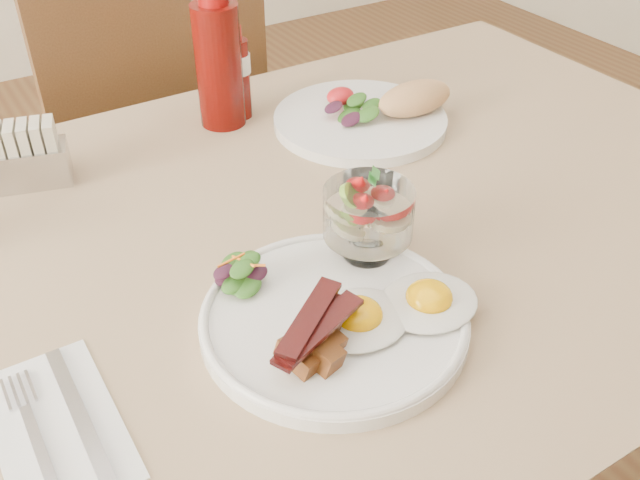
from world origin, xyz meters
The scene contains 12 objects.
table centered at (0.00, 0.00, 0.66)m, with size 1.33×0.88×0.75m.
chair_far centered at (0.00, 0.66, 0.52)m, with size 0.42×0.42×0.93m.
main_plate centered at (-0.09, -0.17, 0.76)m, with size 0.28×0.28×0.02m, color white.
fried_eggs centered at (-0.04, -0.20, 0.78)m, with size 0.21×0.15×0.03m.
bacon_potato_pile centered at (-0.13, -0.21, 0.79)m, with size 0.11×0.08×0.04m.
side_salad centered at (-0.15, -0.08, 0.78)m, with size 0.07×0.07×0.03m.
fruit_cup centered at (0.00, -0.10, 0.82)m, with size 0.10×0.10×0.10m.
second_plate centered at (0.21, 0.18, 0.77)m, with size 0.28×0.27×0.07m.
ketchup_bottle centered at (0.01, 0.31, 0.85)m, with size 0.09×0.09×0.21m.
hot_sauce_bottle centered at (0.04, 0.31, 0.82)m, with size 0.05×0.05×0.15m.
sugar_caddy centered at (-0.28, 0.28, 0.79)m, with size 0.11×0.08×0.09m.
napkin_cutlery centered at (-0.37, -0.15, 0.75)m, with size 0.11×0.19×0.01m.
Camera 1 is at (-0.39, -0.63, 1.27)m, focal length 40.00 mm.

